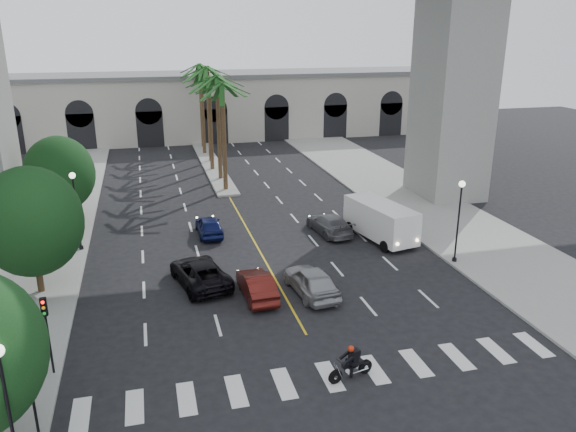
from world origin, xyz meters
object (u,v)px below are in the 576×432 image
Objects in this scene: traffic_signal_far at (46,323)px; car_b at (257,285)px; car_a at (312,281)px; motorcycle_rider at (352,363)px; car_d at (329,224)px; cargo_van at (381,220)px; traffic_signal_near at (29,379)px; lamp_post_right at (459,215)px; car_c at (200,272)px; lamp_post_left_far at (76,205)px; car_e at (209,226)px; lamp_post_left_near at (8,407)px.

car_b is at bearing 27.20° from traffic_signal_far.
car_a is (12.80, 4.67, -1.72)m from traffic_signal_far.
motorcycle_rider is 0.44× the size of car_d.
car_d is (4.06, 9.02, -0.09)m from car_a.
car_d is 0.76× the size of cargo_van.
car_a is 3.02m from car_b.
lamp_post_right is at bearing 24.82° from traffic_signal_near.
car_d is (9.89, 6.26, -0.04)m from car_c.
lamp_post_right is (22.80, -8.00, 0.00)m from lamp_post_left_far.
lamp_post_right reaches higher than car_e.
motorcycle_rider reaches higher than car_d.
car_c is at bearing 46.82° from traffic_signal_far.
traffic_signal_near is at bearing -155.18° from lamp_post_right.
motorcycle_rider is at bearing 103.46° from car_c.
lamp_post_left_far is 14.52m from traffic_signal_far.
lamp_post_left_far reaches higher than car_e.
lamp_post_left_far is 16.40m from car_a.
lamp_post_right is 14.62m from motorcycle_rider.
car_e is (8.57, 0.95, -2.52)m from lamp_post_left_far.
car_b is at bearing 91.27° from motorcycle_rider.
traffic_signal_near is at bearing 87.71° from lamp_post_left_near.
lamp_post_right is at bearing 28.46° from motorcycle_rider.
lamp_post_left_near is 1.24× the size of car_b.
car_b is 3.70m from car_c.
motorcycle_rider is 0.40× the size of car_c.
car_e is at bearing -74.27° from car_a.
traffic_signal_near is at bearing 65.11° from car_e.
car_c is 1.30× the size of car_e.
car_e is 0.64× the size of cargo_van.
car_a reaches higher than motorcycle_rider.
lamp_post_left_far is at bearing 90.40° from traffic_signal_far.
lamp_post_left_near is 23.69m from car_e.
traffic_signal_near reaches higher than car_a.
lamp_post_left_near is 26.99m from cargo_van.
motorcycle_rider is 0.33× the size of cargo_van.
cargo_van is at bearing 38.08° from traffic_signal_near.
motorcycle_rider reaches higher than car_e.
lamp_post_left_near is 1.00× the size of lamp_post_left_far.
traffic_signal_far is 12.74m from motorcycle_rider.
lamp_post_right is 1.15× the size of car_a.
lamp_post_right is 10.36m from car_a.
traffic_signal_near is at bearing 168.69° from motorcycle_rider.
cargo_van reaches higher than car_c.
car_a is 1.13× the size of car_e.
traffic_signal_far is 23.02m from cargo_van.
lamp_post_left_near reaches higher than traffic_signal_near.
car_d is at bearing 39.07° from traffic_signal_far.
car_b is (9.90, -9.46, -2.51)m from lamp_post_left_far.
traffic_signal_near is 0.89× the size of car_e.
lamp_post_left_far reaches higher than car_d.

